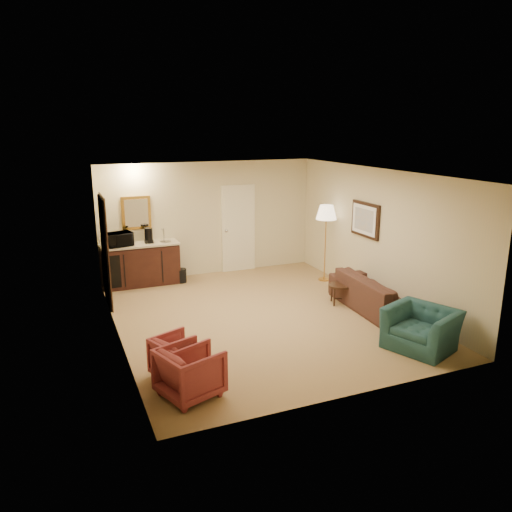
# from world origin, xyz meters

# --- Properties ---
(ground) EXTENTS (6.00, 6.00, 0.00)m
(ground) POSITION_xyz_m (0.00, 0.00, 0.00)
(ground) COLOR #9B794F
(ground) RESTS_ON ground
(room_walls) EXTENTS (5.02, 6.01, 2.61)m
(room_walls) POSITION_xyz_m (-0.10, 0.77, 1.72)
(room_walls) COLOR #C6BB94
(room_walls) RESTS_ON ground
(wetbar_cabinet) EXTENTS (1.64, 0.58, 0.92)m
(wetbar_cabinet) POSITION_xyz_m (-1.65, 2.72, 0.46)
(wetbar_cabinet) COLOR black
(wetbar_cabinet) RESTS_ON ground
(sofa) EXTENTS (0.78, 2.28, 0.88)m
(sofa) POSITION_xyz_m (2.15, -0.57, 0.44)
(sofa) COLOR black
(sofa) RESTS_ON ground
(teal_armchair) EXTENTS (0.98, 1.17, 0.87)m
(teal_armchair) POSITION_xyz_m (1.80, -2.20, 0.44)
(teal_armchair) COLOR #215350
(teal_armchair) RESTS_ON ground
(rose_chair_near) EXTENTS (0.79, 0.81, 0.65)m
(rose_chair_near) POSITION_xyz_m (-1.90, -1.66, 0.32)
(rose_chair_near) COLOR brown
(rose_chair_near) RESTS_ON ground
(rose_chair_far) EXTENTS (0.86, 0.89, 0.73)m
(rose_chair_far) POSITION_xyz_m (-1.90, -2.20, 0.36)
(rose_chair_far) COLOR brown
(rose_chair_far) RESTS_ON ground
(coffee_table) EXTENTS (0.83, 0.69, 0.41)m
(coffee_table) POSITION_xyz_m (1.80, -0.01, 0.20)
(coffee_table) COLOR black
(coffee_table) RESTS_ON ground
(floor_lamp) EXTENTS (0.56, 0.56, 1.71)m
(floor_lamp) POSITION_xyz_m (2.20, 1.48, 0.86)
(floor_lamp) COLOR gold
(floor_lamp) RESTS_ON ground
(waste_bin) EXTENTS (0.29, 0.29, 0.31)m
(waste_bin) POSITION_xyz_m (-0.82, 2.55, 0.15)
(waste_bin) COLOR black
(waste_bin) RESTS_ON ground
(microwave) EXTENTS (0.58, 0.41, 0.36)m
(microwave) POSITION_xyz_m (-2.09, 2.66, 1.10)
(microwave) COLOR black
(microwave) RESTS_ON wetbar_cabinet
(coffee_maker) EXTENTS (0.22, 0.22, 0.33)m
(coffee_maker) POSITION_xyz_m (-1.46, 2.72, 1.08)
(coffee_maker) COLOR black
(coffee_maker) RESTS_ON wetbar_cabinet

